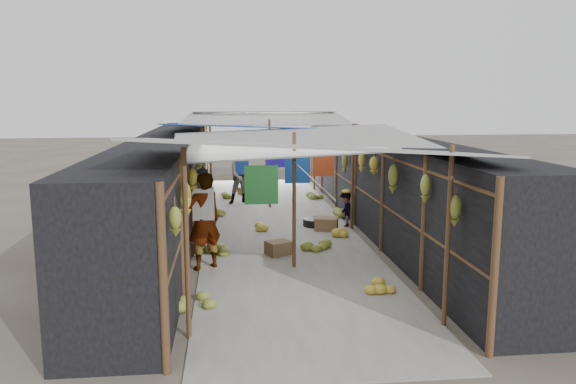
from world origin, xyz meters
name	(u,v)px	position (x,y,z in m)	size (l,w,h in m)	color
ground	(320,331)	(0.00, 0.00, 0.00)	(80.00, 80.00, 0.00)	#6B6356
aisle_slab	(278,226)	(0.00, 6.50, 0.01)	(3.60, 16.00, 0.02)	#9E998E
stall_left	(168,184)	(-2.70, 6.50, 1.15)	(1.40, 15.00, 2.30)	black
stall_right	(383,180)	(2.70, 6.50, 1.15)	(1.40, 15.00, 2.30)	black
crate_near	(279,248)	(-0.21, 3.91, 0.15)	(0.49, 0.39, 0.29)	olive
crate_mid	(326,224)	(1.15, 5.93, 0.16)	(0.55, 0.44, 0.33)	olive
crate_back	(245,191)	(-0.67, 11.37, 0.12)	(0.39, 0.32, 0.25)	olive
black_basin	(316,223)	(0.97, 6.41, 0.10)	(0.67, 0.67, 0.20)	black
vendor_elderly	(204,221)	(-1.70, 3.12, 0.93)	(0.68, 0.45, 1.87)	silver
shopper_blue	(242,175)	(-0.79, 9.69, 0.89)	(0.86, 0.67, 1.77)	#2159A8
vendor_seated	(346,209)	(1.70, 6.25, 0.45)	(0.59, 0.34, 0.91)	#4B4441
market_canopy	(277,131)	(0.03, 6.83, 2.40)	(5.62, 15.20, 2.77)	brown
hanging_bananas	(276,161)	(-0.03, 6.55, 1.68)	(3.96, 14.23, 0.84)	olive
floor_bananas	(285,229)	(0.08, 5.56, 0.16)	(4.02, 10.12, 0.35)	olive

